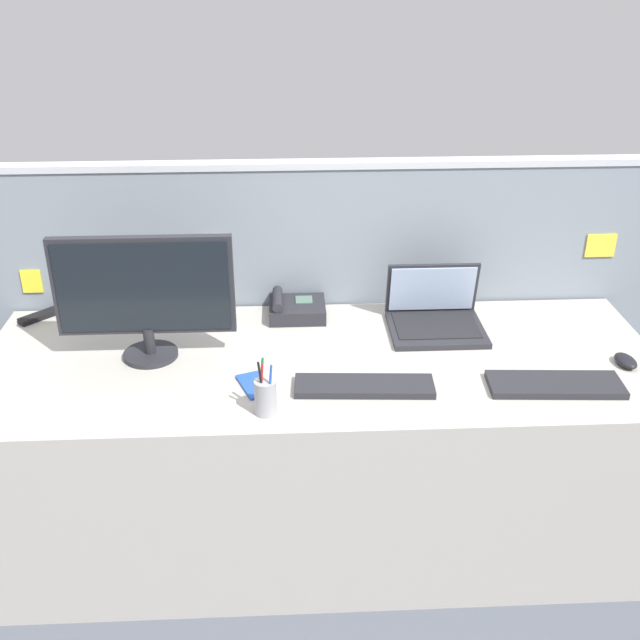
% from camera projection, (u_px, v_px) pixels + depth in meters
% --- Properties ---
extents(ground_plane, '(10.00, 10.00, 0.00)m').
position_uv_depth(ground_plane, '(321.00, 524.00, 2.83)').
color(ground_plane, '#4C515B').
extents(desk, '(2.26, 0.84, 0.71)m').
position_uv_depth(desk, '(321.00, 447.00, 2.67)').
color(desk, '#ADA89E').
rests_on(desk, ground_plane).
extents(cubicle_divider, '(2.62, 0.07, 1.25)m').
position_uv_depth(cubicle_divider, '(315.00, 319.00, 2.96)').
color(cubicle_divider, gray).
rests_on(cubicle_divider, ground_plane).
extents(desktop_monitor, '(0.58, 0.18, 0.42)m').
position_uv_depth(desktop_monitor, '(144.00, 291.00, 2.43)').
color(desktop_monitor, '#232328').
rests_on(desktop_monitor, desk).
extents(laptop, '(0.33, 0.28, 0.22)m').
position_uv_depth(laptop, '(435.00, 314.00, 2.71)').
color(laptop, '#232328').
rests_on(laptop, desk).
extents(desk_phone, '(0.20, 0.18, 0.09)m').
position_uv_depth(desk_phone, '(295.00, 309.00, 2.79)').
color(desk_phone, '#232328').
rests_on(desk_phone, desk).
extents(keyboard_main, '(0.44, 0.15, 0.02)m').
position_uv_depth(keyboard_main, '(364.00, 386.00, 2.34)').
color(keyboard_main, '#232328').
rests_on(keyboard_main, desk).
extents(keyboard_spare, '(0.42, 0.17, 0.02)m').
position_uv_depth(keyboard_spare, '(555.00, 385.00, 2.35)').
color(keyboard_spare, '#232328').
rests_on(keyboard_spare, desk).
extents(computer_mouse_right_hand, '(0.07, 0.11, 0.03)m').
position_uv_depth(computer_mouse_right_hand, '(626.00, 361.00, 2.47)').
color(computer_mouse_right_hand, black).
rests_on(computer_mouse_right_hand, desk).
extents(pen_cup, '(0.06, 0.06, 0.18)m').
position_uv_depth(pen_cup, '(265.00, 396.00, 2.20)').
color(pen_cup, '#99999E').
rests_on(pen_cup, desk).
extents(cell_phone_blue_case, '(0.12, 0.17, 0.01)m').
position_uv_depth(cell_phone_blue_case, '(254.00, 385.00, 2.36)').
color(cell_phone_blue_case, blue).
rests_on(cell_phone_blue_case, desk).
extents(tv_remote, '(0.15, 0.15, 0.02)m').
position_uv_depth(tv_remote, '(42.00, 315.00, 2.78)').
color(tv_remote, black).
rests_on(tv_remote, desk).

